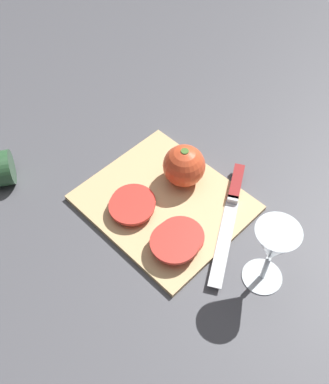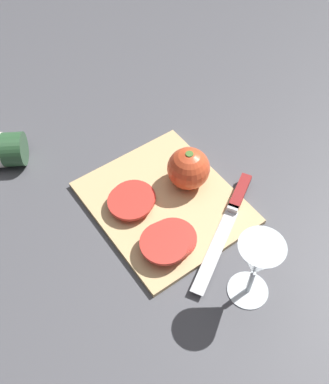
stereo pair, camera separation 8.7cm
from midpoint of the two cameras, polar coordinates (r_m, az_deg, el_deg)
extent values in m
plane|color=#4C4C51|center=(0.88, 2.53, -3.30)|extent=(3.00, 3.00, 0.00)
cube|color=tan|center=(0.90, 2.77, -1.56)|extent=(0.30, 0.27, 0.01)
cylinder|color=silver|center=(0.83, 13.58, -12.22)|extent=(0.07, 0.07, 0.00)
cylinder|color=silver|center=(0.80, 14.03, -11.18)|extent=(0.01, 0.01, 0.06)
cone|color=silver|center=(0.73, 15.15, -8.59)|extent=(0.07, 0.07, 0.08)
cone|color=beige|center=(0.75, 14.80, -9.42)|extent=(0.03, 0.03, 0.04)
sphere|color=#DB4C28|center=(0.89, 5.85, 2.81)|extent=(0.09, 0.09, 0.09)
cylinder|color=#47702D|center=(0.86, 6.07, 4.53)|extent=(0.02, 0.02, 0.01)
cube|color=silver|center=(0.84, 9.46, -7.44)|extent=(0.12, 0.18, 0.00)
cube|color=silver|center=(0.89, 11.42, -2.31)|extent=(0.02, 0.02, 0.01)
cube|color=maroon|center=(0.92, 12.24, -0.20)|extent=(0.06, 0.09, 0.01)
cylinder|color=red|center=(0.89, -1.21, -0.97)|extent=(0.09, 0.09, 0.01)
cylinder|color=red|center=(0.88, -1.37, -1.18)|extent=(0.09, 0.09, 0.01)
cylinder|color=red|center=(0.87, -1.52, -1.39)|extent=(0.09, 0.09, 0.01)
cylinder|color=red|center=(0.84, 4.06, -6.10)|extent=(0.09, 0.09, 0.01)
cylinder|color=red|center=(0.83, 3.73, -6.30)|extent=(0.09, 0.09, 0.01)
cylinder|color=red|center=(0.82, 3.39, -6.50)|extent=(0.09, 0.09, 0.01)
cylinder|color=red|center=(0.81, 3.05, -6.70)|extent=(0.09, 0.09, 0.01)
camera|label=1|loc=(0.04, -87.13, 3.73)|focal=42.00mm
camera|label=2|loc=(0.04, 92.87, -3.73)|focal=42.00mm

